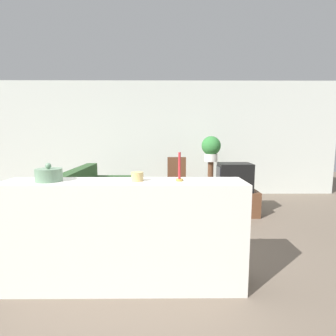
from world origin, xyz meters
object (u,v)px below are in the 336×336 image
Objects in this scene: television at (234,177)px; wooden_chair at (177,179)px; couch at (98,201)px; decorative_bowl at (49,175)px; potted_plant at (211,148)px.

television is 1.31m from wooden_chair.
couch is 1.73m from wooden_chair.
decorative_bowl is (-1.32, -3.03, 0.58)m from wooden_chair.
television is at bearing -76.21° from potted_plant.
potted_plant is (-0.25, 1.03, 0.47)m from television.
television is 0.60× the size of wooden_chair.
potted_plant is 2.27× the size of decorative_bowl.
wooden_chair is (1.44, 0.94, 0.22)m from couch.
wooden_chair is 4.05× the size of decorative_bowl.
potted_plant reaches higher than decorative_bowl.
wooden_chair is at bearing -164.78° from potted_plant.
decorative_bowl is at bearing -86.82° from couch.
decorative_bowl is at bearing -122.57° from potted_plant.
couch is at bearing -152.40° from potted_plant.
television is at bearing 43.58° from decorative_bowl.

